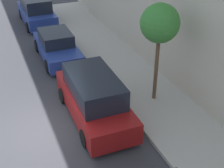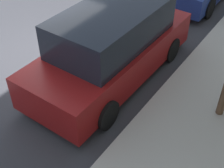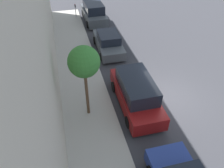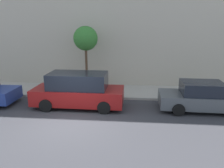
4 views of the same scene
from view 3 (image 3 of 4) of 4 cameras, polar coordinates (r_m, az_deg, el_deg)
The scene contains 7 objects.
ground_plane at distance 14.05m, azimuth 14.16°, elevation -3.25°, with size 60.00×60.00×0.00m, color #38383D.
sidewalk at distance 12.77m, azimuth -6.21°, elevation -6.79°, with size 2.91×32.00×0.15m.
parked_minivan_nearest at distance 23.39m, azimuth -4.80°, elevation 18.19°, with size 2.02×4.94×1.90m.
parked_sedan_second at distance 17.92m, azimuth -0.94°, elevation 10.84°, with size 1.92×4.54×1.54m.
parked_minivan_third at distance 12.59m, azimuth 6.31°, elevation -2.31°, with size 2.02×4.93×1.90m.
parking_meter_near at distance 24.16m, azimuth -9.54°, elevation 18.71°, with size 0.11×0.15×1.38m.
street_tree at distance 10.37m, azimuth -7.35°, elevation 5.60°, with size 1.56×1.56×4.19m.
Camera 3 is at (5.81, 8.91, 9.18)m, focal length 35.00 mm.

